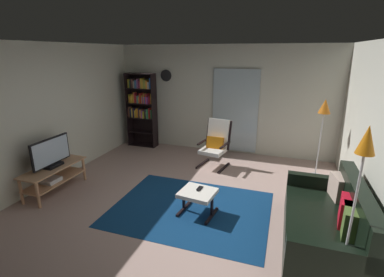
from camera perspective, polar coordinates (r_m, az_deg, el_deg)
name	(u,v)px	position (r m, az deg, el deg)	size (l,w,h in m)	color
ground_plane	(181,206)	(4.73, -2.31, -13.58)	(7.02, 7.02, 0.00)	tan
wall_back	(222,100)	(6.94, 6.22, 7.85)	(5.60, 0.06, 2.60)	silver
wall_left	(40,117)	(5.75, -28.57, 3.86)	(0.06, 6.00, 2.60)	silver
glass_door_panel	(235,111)	(6.86, 8.75, 5.51)	(1.10, 0.01, 2.00)	silver
area_rug	(191,208)	(4.66, -0.27, -14.06)	(2.48, 1.90, 0.01)	navy
tv_stand	(54,175)	(5.61, -26.34, -6.74)	(0.46, 1.20, 0.48)	tan
television	(51,154)	(5.48, -26.77, -2.79)	(0.20, 0.82, 0.52)	black
bookshelf_near_tv	(142,105)	(7.44, -10.17, 6.83)	(0.76, 0.30, 1.91)	black
leather_sofa	(328,224)	(4.15, 26.00, -15.35)	(0.90, 1.86, 0.87)	black
lounge_armchair	(216,142)	(6.13, 4.83, -0.75)	(0.67, 0.74, 1.02)	black
ottoman	(198,195)	(4.38, 1.14, -11.48)	(0.57, 0.54, 0.39)	white
tv_remote	(200,189)	(4.40, 1.58, -10.25)	(0.04, 0.14, 0.02)	black
cell_phone	(200,188)	(4.43, 1.59, -10.10)	(0.07, 0.14, 0.01)	black
floor_lamp_by_sofa	(362,168)	(2.97, 31.29, -5.16)	(0.22, 0.22, 1.82)	#A5A5AD
floor_lamp_by_shelf	(324,113)	(5.92, 25.32, 4.81)	(0.23, 0.23, 1.58)	#A5A5AD
wall_clock	(166,76)	(7.25, -5.29, 12.66)	(0.29, 0.03, 0.29)	silver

